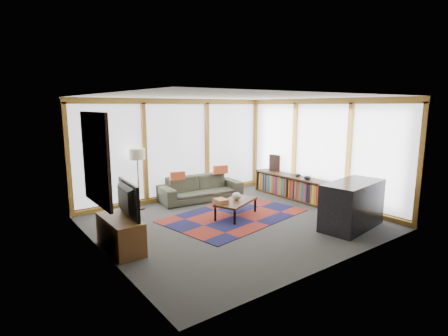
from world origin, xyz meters
TOP-DOWN VIEW (x-y plane):
  - ground at (0.00, 0.00)m, footprint 5.50×5.50m
  - room_envelope at (0.49, 0.56)m, footprint 5.52×5.02m
  - rug at (0.24, 0.33)m, footprint 3.30×2.43m
  - sofa at (0.36, 1.91)m, footprint 2.22×1.07m
  - pillow_left at (-0.31, 1.91)m, footprint 0.38×0.18m
  - pillow_right at (1.00, 1.92)m, footprint 0.42×0.22m
  - floor_lamp at (-1.25, 2.10)m, footprint 0.36×0.36m
  - coffee_table at (0.23, 0.27)m, footprint 1.22×0.94m
  - book_stack at (-0.17, 0.29)m, footprint 0.25×0.30m
  - vase at (0.28, 0.32)m, footprint 0.23×0.23m
  - bookshelf at (2.43, 0.66)m, footprint 0.44×2.39m
  - bowl_a at (2.38, 0.10)m, footprint 0.23×0.23m
  - bowl_b at (2.48, 0.50)m, footprint 0.17×0.17m
  - shelf_picture at (2.55, 1.44)m, footprint 0.11×0.35m
  - tv_console at (-2.47, 0.02)m, footprint 0.47×1.13m
  - television at (-2.38, 0.06)m, footprint 0.23×1.04m
  - bar_counter at (1.67, -1.65)m, footprint 1.56×0.89m

SIDE VIEW (x-z plane):
  - ground at x=0.00m, z-range 0.00..0.00m
  - rug at x=0.24m, z-range 0.00..0.01m
  - coffee_table at x=0.23m, z-range 0.00..0.36m
  - tv_console at x=-2.47m, z-range 0.00..0.56m
  - bookshelf at x=2.43m, z-range 0.00..0.60m
  - sofa at x=0.36m, z-range 0.00..0.62m
  - book_stack at x=-0.17m, z-range 0.36..0.46m
  - vase at x=0.28m, z-range 0.36..0.53m
  - bar_counter at x=1.67m, z-range 0.00..0.94m
  - bowl_b at x=2.48m, z-range 0.60..0.68m
  - bowl_a at x=2.38m, z-range 0.60..0.70m
  - floor_lamp at x=-1.25m, z-range 0.00..1.45m
  - pillow_left at x=-0.31m, z-range 0.62..0.83m
  - pillow_right at x=1.00m, z-range 0.62..0.84m
  - shelf_picture at x=2.55m, z-range 0.60..1.06m
  - television at x=-2.38m, z-range 0.56..1.16m
  - room_envelope at x=0.49m, z-range 0.23..2.85m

